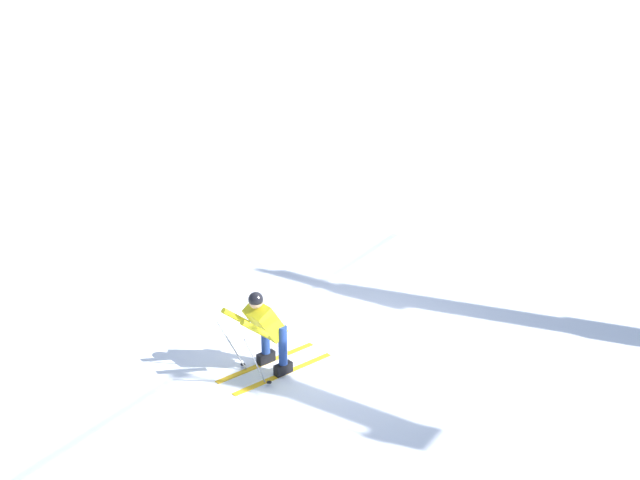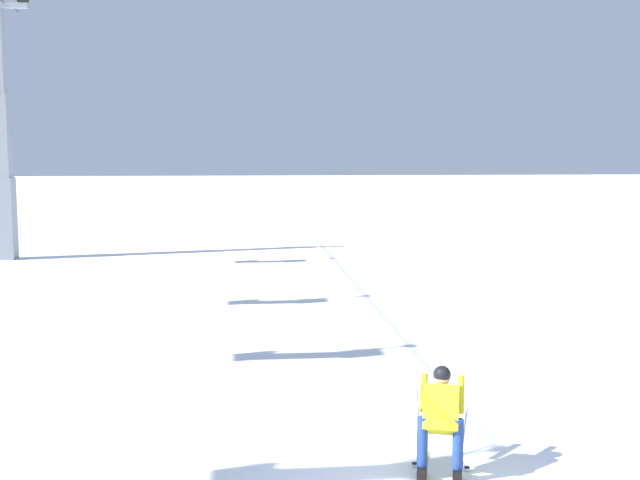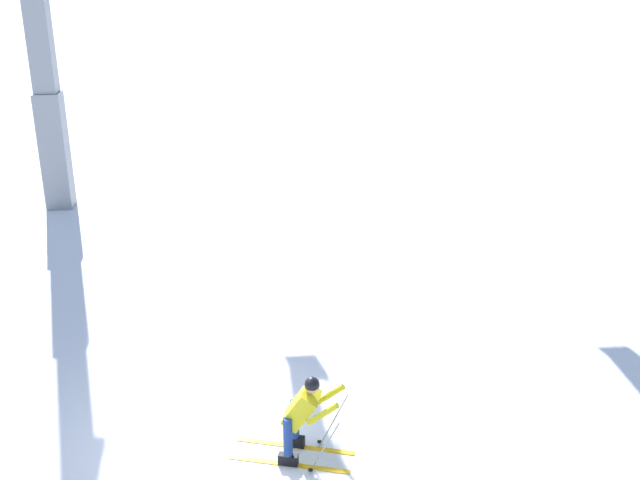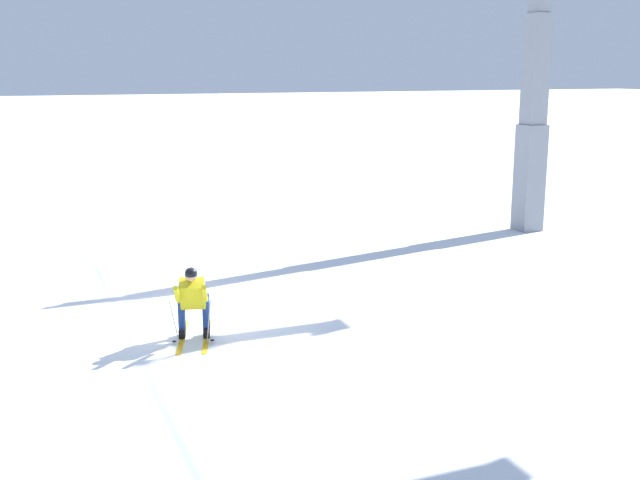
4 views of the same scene
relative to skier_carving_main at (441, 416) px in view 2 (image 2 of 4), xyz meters
name	(u,v)px [view 2 (image 2 of 4)]	position (x,y,z in m)	size (l,w,h in m)	color
skier_carving_main	(441,416)	(0.00, 0.00, 0.00)	(1.83, 1.04, 1.45)	yellow
lift_tower_far	(2,150)	(20.59, 11.07, 3.28)	(0.72, 2.39, 9.66)	gray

